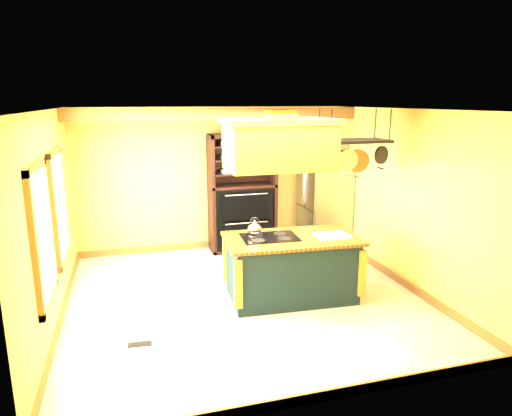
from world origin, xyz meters
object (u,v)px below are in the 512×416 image
kitchen_island (291,267)px  range_hood (280,143)px  refrigerator (324,202)px  hutch (242,205)px  pot_rack (353,147)px

kitchen_island → range_hood: 1.80m
refrigerator → hutch: hutch is taller
pot_rack → refrigerator: pot_rack is taller
kitchen_island → pot_rack: bearing=3.3°
range_hood → refrigerator: size_ratio=0.82×
kitchen_island → pot_rack: size_ratio=1.86×
kitchen_island → hutch: size_ratio=0.88×
kitchen_island → pot_rack: (0.91, 0.00, 1.70)m
pot_rack → kitchen_island: bearing=-179.9°
range_hood → hutch: bearing=88.1°
range_hood → hutch: 2.80m
pot_rack → range_hood: bearing=-179.9°
pot_rack → refrigerator: size_ratio=0.57×
pot_rack → hutch: 2.94m
range_hood → refrigerator: range_hood is taller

